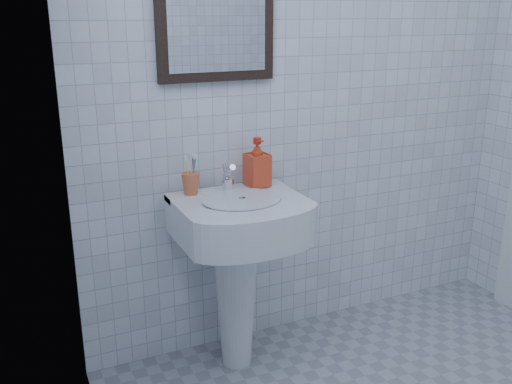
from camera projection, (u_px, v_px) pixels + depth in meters
name	position (u px, v px, depth m)	size (l,w,h in m)	color
wall_back	(312.00, 73.00, 2.57)	(2.20, 0.02, 2.50)	silver
wall_left	(131.00, 157.00, 1.09)	(0.02, 2.40, 2.50)	silver
washbasin	(238.00, 254.00, 2.41)	(0.52, 0.38, 0.80)	white
faucet	(228.00, 179.00, 2.40)	(0.05, 0.11, 0.12)	silver
toothbrush_cup	(191.00, 184.00, 2.34)	(0.07, 0.07, 0.09)	#DB6439
soap_dispenser	(257.00, 162.00, 2.44)	(0.09, 0.10, 0.21)	red
wall_mirror	(216.00, 3.00, 2.27)	(0.50, 0.04, 0.62)	black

